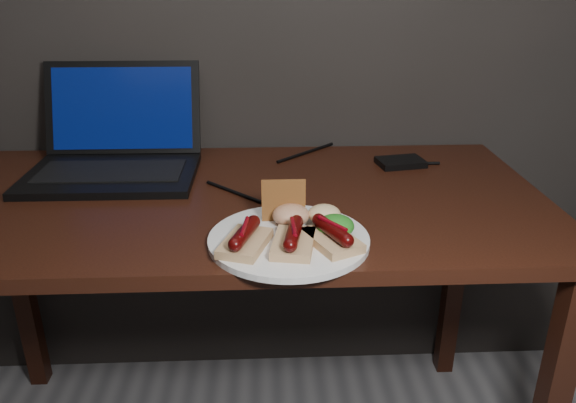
% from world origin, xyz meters
% --- Properties ---
extents(desk, '(1.40, 0.70, 0.75)m').
position_xyz_m(desk, '(0.00, 1.38, 0.66)').
color(desk, '#34170D').
rests_on(desk, ground).
extents(laptop, '(0.40, 0.36, 0.25)m').
position_xyz_m(laptop, '(-0.29, 1.56, 0.80)').
color(laptop, black).
rests_on(laptop, desk).
extents(hard_drive, '(0.13, 0.10, 0.02)m').
position_xyz_m(hard_drive, '(0.42, 1.56, 0.76)').
color(hard_drive, black).
rests_on(hard_drive, desk).
extents(desk_cables, '(1.02, 0.42, 0.01)m').
position_xyz_m(desk_cables, '(0.02, 1.53, 0.75)').
color(desk_cables, black).
rests_on(desk_cables, desk).
extents(plate, '(0.36, 0.36, 0.01)m').
position_xyz_m(plate, '(0.12, 1.14, 0.76)').
color(plate, silver).
rests_on(plate, desk).
extents(bread_sausage_left, '(0.10, 0.13, 0.04)m').
position_xyz_m(bread_sausage_left, '(0.04, 1.10, 0.78)').
color(bread_sausage_left, tan).
rests_on(bread_sausage_left, plate).
extents(bread_sausage_center, '(0.09, 0.13, 0.04)m').
position_xyz_m(bread_sausage_center, '(0.12, 1.10, 0.78)').
color(bread_sausage_center, tan).
rests_on(bread_sausage_center, plate).
extents(bread_sausage_right, '(0.11, 0.13, 0.04)m').
position_xyz_m(bread_sausage_right, '(0.19, 1.11, 0.78)').
color(bread_sausage_right, tan).
rests_on(bread_sausage_right, plate).
extents(crispbread, '(0.08, 0.01, 0.08)m').
position_xyz_m(crispbread, '(0.11, 1.21, 0.80)').
color(crispbread, '#AA642E').
rests_on(crispbread, plate).
extents(salad_greens, '(0.07, 0.07, 0.04)m').
position_xyz_m(salad_greens, '(0.20, 1.15, 0.78)').
color(salad_greens, '#1F5A12').
rests_on(salad_greens, plate).
extents(salsa_mound, '(0.07, 0.07, 0.04)m').
position_xyz_m(salsa_mound, '(0.12, 1.20, 0.78)').
color(salsa_mound, maroon).
rests_on(salsa_mound, plate).
extents(coleslaw_mound, '(0.06, 0.06, 0.04)m').
position_xyz_m(coleslaw_mound, '(0.19, 1.20, 0.78)').
color(coleslaw_mound, beige).
rests_on(coleslaw_mound, plate).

